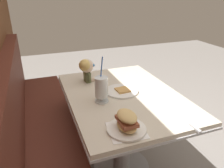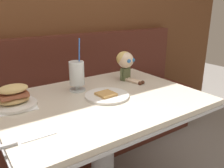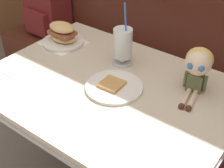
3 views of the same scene
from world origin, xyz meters
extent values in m
cube|color=brown|center=(0.00, 1.05, 1.20)|extent=(4.40, 0.08, 2.40)
cube|color=#512319|center=(0.00, 0.77, 0.23)|extent=(2.60, 0.48, 0.45)
cube|color=#512319|center=(0.00, 0.96, 0.73)|extent=(2.60, 0.10, 0.55)
cube|color=beige|center=(0.00, 0.18, 0.72)|extent=(1.10, 0.80, 0.03)
cube|color=#B7BABF|center=(0.00, 0.18, 0.70)|extent=(1.11, 0.81, 0.02)
cylinder|color=#A5A8AD|center=(0.00, 0.18, 0.37)|extent=(0.14, 0.14, 0.65)
cylinder|color=white|center=(0.03, 0.18, 0.75)|extent=(0.25, 0.25, 0.01)
cube|color=tan|center=(0.02, 0.17, 0.76)|extent=(0.10, 0.10, 0.01)
cylinder|color=silver|center=(-0.06, 0.37, 0.74)|extent=(0.10, 0.10, 0.01)
cylinder|color=silver|center=(-0.06, 0.37, 0.77)|extent=(0.03, 0.03, 0.03)
cylinder|color=silver|center=(-0.06, 0.37, 0.85)|extent=(0.09, 0.09, 0.14)
cylinder|color=#ADE0A8|center=(-0.06, 0.37, 0.84)|extent=(0.08, 0.08, 0.11)
cylinder|color=blue|center=(-0.04, 0.36, 0.95)|extent=(0.01, 0.03, 0.22)
cube|color=white|center=(-0.43, 0.34, 0.74)|extent=(0.22, 0.22, 0.00)
cylinder|color=white|center=(-0.43, 0.34, 0.75)|extent=(0.22, 0.22, 0.01)
ellipsoid|color=tan|center=(-0.43, 0.34, 0.77)|extent=(0.15, 0.10, 0.04)
cube|color=#995138|center=(-0.43, 0.34, 0.80)|extent=(0.14, 0.09, 0.02)
ellipsoid|color=tan|center=(-0.43, 0.34, 0.83)|extent=(0.15, 0.10, 0.04)
cube|color=silver|center=(-0.42, -0.03, 0.74)|extent=(0.14, 0.02, 0.00)
cube|color=#B2B5BA|center=(-0.55, -0.03, 0.75)|extent=(0.09, 0.02, 0.01)
cube|color=#5B6642|center=(0.31, 0.37, 0.78)|extent=(0.07, 0.05, 0.08)
sphere|color=beige|center=(0.31, 0.37, 0.88)|extent=(0.11, 0.11, 0.11)
ellipsoid|color=#D8B766|center=(0.31, 0.38, 0.89)|extent=(0.13, 0.12, 0.10)
sphere|color=#2D6BB2|center=(0.30, 0.32, 0.88)|extent=(0.03, 0.03, 0.03)
sphere|color=#2D6BB2|center=(0.34, 0.33, 0.88)|extent=(0.03, 0.03, 0.03)
cylinder|color=beige|center=(0.32, 0.29, 0.75)|extent=(0.04, 0.12, 0.02)
cylinder|color=beige|center=(0.34, 0.30, 0.75)|extent=(0.04, 0.12, 0.02)
sphere|color=#4C2819|center=(0.33, 0.23, 0.75)|extent=(0.03, 0.03, 0.03)
sphere|color=#4C2819|center=(0.35, 0.24, 0.75)|extent=(0.03, 0.03, 0.03)
cylinder|color=#5B6642|center=(0.27, 0.36, 0.79)|extent=(0.02, 0.02, 0.07)
cylinder|color=#5B6642|center=(0.35, 0.38, 0.79)|extent=(0.02, 0.02, 0.07)
camera|label=1|loc=(-1.33, 0.76, 1.46)|focal=34.85mm
camera|label=2|loc=(-0.65, -0.86, 1.23)|focal=37.71mm
camera|label=3|loc=(0.70, -0.72, 1.57)|focal=51.84mm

